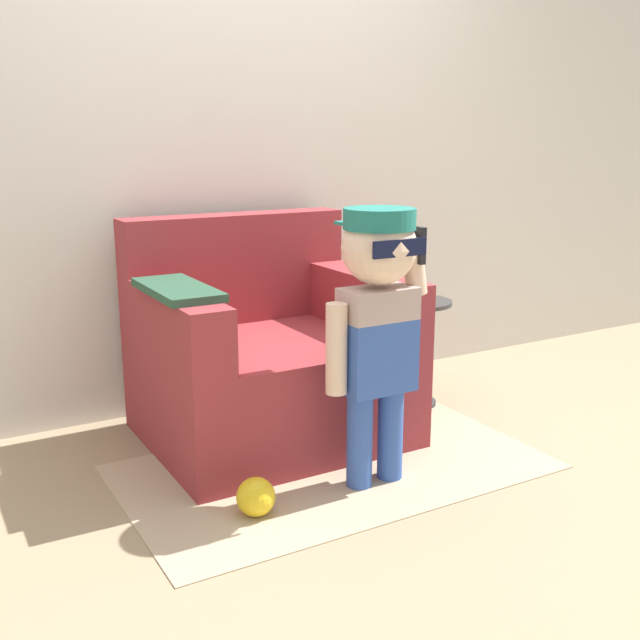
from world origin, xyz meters
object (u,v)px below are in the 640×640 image
object	(u,v)px
side_table	(415,342)
toy_ball	(256,497)
person_child	(377,305)
armchair	(266,360)

from	to	relation	value
side_table	toy_ball	distance (m)	1.30
toy_ball	person_child	bearing A→B (deg)	1.03
person_child	side_table	xyz separation A→B (m)	(0.63, 0.60, -0.37)
side_table	person_child	bearing A→B (deg)	-136.62
person_child	toy_ball	xyz separation A→B (m)	(-0.49, -0.01, -0.61)
person_child	toy_ball	bearing A→B (deg)	-178.97
person_child	side_table	bearing A→B (deg)	43.38
person_child	toy_ball	size ratio (longest dim) A/B	7.58
person_child	side_table	distance (m)	0.94
armchair	person_child	world-z (taller)	person_child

